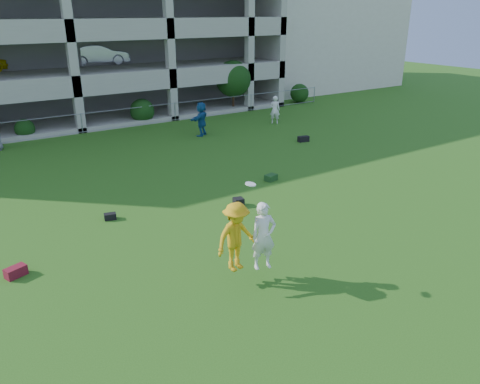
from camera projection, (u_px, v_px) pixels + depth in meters
ground at (286, 277)px, 12.64m from camera, size 100.00×100.00×0.00m
stucco_building at (293, 30)px, 44.40m from camera, size 16.00×14.00×10.00m
bystander_d at (201, 119)px, 26.60m from camera, size 1.79×1.51×1.93m
bystander_e at (275, 110)px, 29.49m from camera, size 0.76×0.72×1.75m
bag_red_a at (16, 272)px, 12.65m from camera, size 0.62×0.47×0.28m
bag_black_b at (110, 216)px, 16.11m from camera, size 0.45×0.34×0.22m
bag_green_c at (271, 178)px, 19.79m from camera, size 0.57×0.46×0.26m
crate_d at (238, 202)px, 17.21m from camera, size 0.41×0.41×0.30m
bag_black_e at (303, 139)px, 25.64m from camera, size 0.64×0.40×0.30m
frisbee_contest at (244, 237)px, 11.96m from camera, size 1.77×0.88×2.48m
parking_garage at (35, 22)px, 31.99m from camera, size 30.00×14.00×12.00m
fence at (82, 123)px, 27.19m from camera, size 36.06×0.06×1.20m
shrub_row at (149, 98)px, 29.77m from camera, size 34.38×2.52×3.50m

